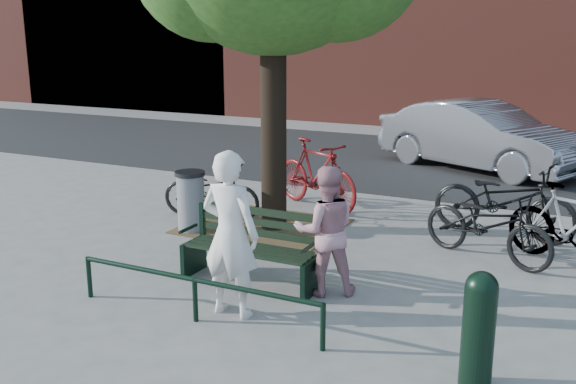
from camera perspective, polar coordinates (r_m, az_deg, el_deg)
The scene contains 15 objects.
ground at distance 8.13m, azimuth -3.38°, elevation -8.11°, with size 90.00×90.00×0.00m, color gray.
dirt_pit at distance 10.40m, azimuth -2.22°, elevation -3.04°, with size 2.40×2.00×0.02m, color brown.
road at distance 15.79m, azimuth 11.98°, elevation 2.58°, with size 40.00×7.00×0.01m, color black.
park_bench at distance 8.02m, azimuth -3.15°, elevation -4.75°, with size 1.74×0.54×0.97m.
guard_railing at distance 7.04m, azimuth -8.29°, elevation -8.31°, with size 3.06×0.06×0.51m.
person_left at distance 6.99m, azimuth -5.15°, elevation -3.76°, with size 0.68×0.45×1.86m, color silver.
person_right at distance 7.59m, azimuth 3.36°, elevation -3.45°, with size 0.76×0.59×1.56m, color #B77E88.
bollard at distance 5.94m, azimuth 16.60°, elevation -11.31°, with size 0.29×0.29×1.08m.
litter_bin at distance 10.16m, azimuth -8.63°, elevation -0.80°, with size 0.47×0.47×0.96m.
bicycle_a at distance 10.90m, azimuth -6.85°, elevation 0.10°, with size 0.60×1.73×0.91m, color black.
bicycle_b at distance 11.37m, azimuth 2.52°, elevation 1.61°, with size 0.58×2.05×1.23m, color #5E0D0E.
bicycle_c at distance 9.18m, azimuth 17.33°, elevation -2.75°, with size 0.68×1.94×1.02m, color black.
bicycle_d at distance 9.37m, azimuth 23.87°, elevation -2.76°, with size 0.51×1.82×1.09m, color gray.
bicycle_e at distance 10.29m, azimuth 18.63°, elevation -0.71°, with size 0.76×2.17×1.14m, color black.
parked_car at distance 15.16m, azimuth 16.69°, elevation 4.79°, with size 1.65×4.72×1.55m, color gray.
Camera 1 is at (3.74, -6.53, 3.06)m, focal length 40.00 mm.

